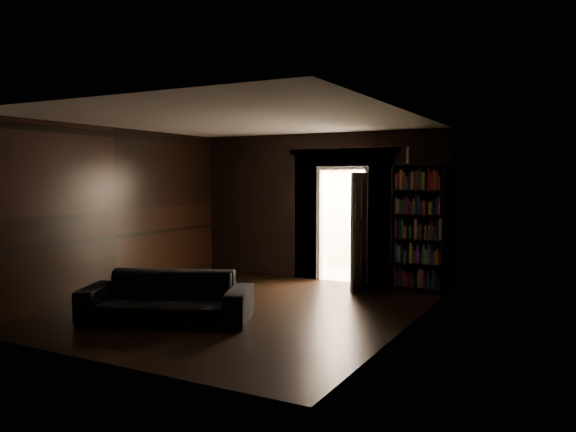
# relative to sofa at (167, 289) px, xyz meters

# --- Properties ---
(ground) EXTENTS (5.50, 5.50, 0.00)m
(ground) POSITION_rel_sofa_xyz_m (0.50, 1.07, -0.44)
(ground) COLOR black
(ground) RESTS_ON ground
(room_walls) EXTENTS (5.02, 5.61, 2.84)m
(room_walls) POSITION_rel_sofa_xyz_m (0.49, 2.14, 1.25)
(room_walls) COLOR black
(room_walls) RESTS_ON ground
(kitchen_alcove) EXTENTS (2.20, 1.80, 2.60)m
(kitchen_alcove) POSITION_rel_sofa_xyz_m (1.00, 4.94, 0.77)
(kitchen_alcove) COLOR beige
(kitchen_alcove) RESTS_ON ground
(sofa) EXTENTS (2.48, 1.77, 0.87)m
(sofa) POSITION_rel_sofa_xyz_m (0.00, 0.00, 0.00)
(sofa) COLOR black
(sofa) RESTS_ON ground
(bookshelf) EXTENTS (0.95, 0.51, 2.20)m
(bookshelf) POSITION_rel_sofa_xyz_m (2.50, 3.62, 0.66)
(bookshelf) COLOR black
(bookshelf) RESTS_ON ground
(refrigerator) EXTENTS (0.95, 0.92, 1.65)m
(refrigerator) POSITION_rel_sofa_xyz_m (1.46, 5.14, 0.39)
(refrigerator) COLOR silver
(refrigerator) RESTS_ON ground
(door) EXTENTS (0.11, 0.85, 2.05)m
(door) POSITION_rel_sofa_xyz_m (1.50, 3.37, 0.59)
(door) COLOR silver
(door) RESTS_ON ground
(figurine) EXTENTS (0.11, 0.11, 0.30)m
(figurine) POSITION_rel_sofa_xyz_m (2.31, 3.56, 1.91)
(figurine) COLOR silver
(figurine) RESTS_ON bookshelf
(bottles) EXTENTS (0.71, 0.25, 0.29)m
(bottles) POSITION_rel_sofa_xyz_m (1.50, 5.15, 1.36)
(bottles) COLOR black
(bottles) RESTS_ON refrigerator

